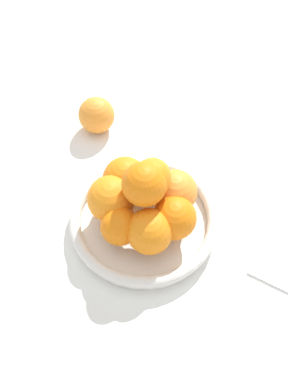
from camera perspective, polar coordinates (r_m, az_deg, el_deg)
The scene contains 4 objects.
ground_plane at distance 0.71m, azimuth 0.00°, elevation -4.81°, with size 4.00×4.00×0.00m, color white.
fruit_bowl at distance 0.69m, azimuth 0.00°, elevation -4.05°, with size 0.27×0.27×0.04m.
orange_pile at distance 0.64m, azimuth -0.05°, elevation -0.96°, with size 0.19×0.19×0.14m.
stray_orange at distance 0.84m, azimuth -7.24°, elevation 11.54°, with size 0.08×0.08×0.08m, color orange.
Camera 1 is at (-0.02, -0.36, 0.61)m, focal length 35.00 mm.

